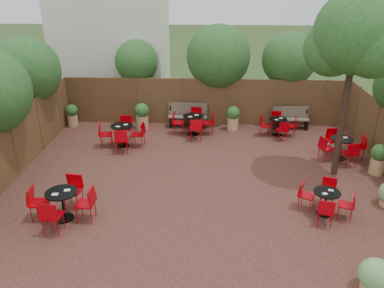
{
  "coord_description": "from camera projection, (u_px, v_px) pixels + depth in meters",
  "views": [
    {
      "loc": [
        0.16,
        -11.11,
        6.08
      ],
      "look_at": [
        -0.38,
        0.5,
        1.0
      ],
      "focal_mm": 36.95,
      "sensor_mm": 36.0,
      "label": 1
    }
  ],
  "objects": [
    {
      "name": "ground",
      "position": [
        203.0,
        179.0,
        12.61
      ],
      "size": [
        80.0,
        80.0,
        0.0
      ],
      "primitive_type": "plane",
      "color": "#354F23",
      "rests_on": "ground"
    },
    {
      "name": "courtyard_paving",
      "position": [
        203.0,
        179.0,
        12.61
      ],
      "size": [
        12.0,
        10.0,
        0.02
      ],
      "primitive_type": "cube",
      "color": "#311A14",
      "rests_on": "ground"
    },
    {
      "name": "fence_back",
      "position": [
        206.0,
        102.0,
        16.79
      ],
      "size": [
        12.0,
        0.08,
        2.0
      ],
      "primitive_type": "cube",
      "color": "brown",
      "rests_on": "ground"
    },
    {
      "name": "fence_left",
      "position": [
        14.0,
        147.0,
        12.46
      ],
      "size": [
        0.08,
        10.0,
        2.0
      ],
      "primitive_type": "cube",
      "color": "brown",
      "rests_on": "ground"
    },
    {
      "name": "neighbour_building",
      "position": [
        112.0,
        20.0,
        18.52
      ],
      "size": [
        5.0,
        4.0,
        8.0
      ],
      "primitive_type": "cube",
      "color": "silver",
      "rests_on": "ground"
    },
    {
      "name": "overhang_foliage",
      "position": [
        135.0,
        74.0,
        14.06
      ],
      "size": [
        15.41,
        10.61,
        2.68
      ],
      "color": "#20531B",
      "rests_on": "ground"
    },
    {
      "name": "courtyard_tree",
      "position": [
        355.0,
        39.0,
        11.17
      ],
      "size": [
        2.62,
        2.52,
        5.7
      ],
      "rotation": [
        0.0,
        0.0,
        -0.13
      ],
      "color": "black",
      "rests_on": "courtyard_paving"
    },
    {
      "name": "park_bench_left",
      "position": [
        188.0,
        115.0,
        16.67
      ],
      "size": [
        1.64,
        0.56,
        1.01
      ],
      "rotation": [
        0.0,
        0.0,
        -0.02
      ],
      "color": "brown",
      "rests_on": "courtyard_paving"
    },
    {
      "name": "park_bench_right",
      "position": [
        291.0,
        117.0,
        16.5
      ],
      "size": [
        1.49,
        0.51,
        0.91
      ],
      "rotation": [
        0.0,
        0.0,
        0.02
      ],
      "color": "brown",
      "rests_on": "courtyard_paving"
    },
    {
      "name": "bistro_tables",
      "position": [
        207.0,
        150.0,
        13.54
      ],
      "size": [
        10.08,
        7.78,
        0.95
      ],
      "color": "black",
      "rests_on": "courtyard_paving"
    },
    {
      "name": "planters",
      "position": [
        199.0,
        124.0,
        15.52
      ],
      "size": [
        11.84,
        4.38,
        1.1
      ],
      "color": "tan",
      "rests_on": "courtyard_paving"
    }
  ]
}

